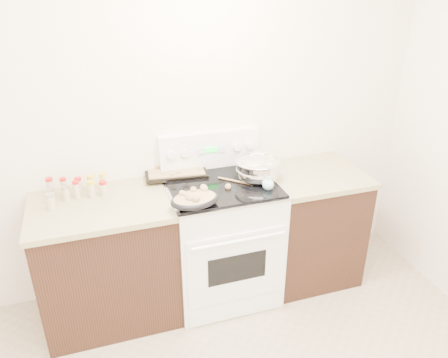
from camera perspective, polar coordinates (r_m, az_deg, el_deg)
name	(u,v)px	position (r m, az deg, el deg)	size (l,w,h in m)	color
room_shell	(252,174)	(1.42, 3.68, 0.61)	(4.10, 3.60, 2.75)	white
counter_left	(109,261)	(3.21, -14.83, -10.26)	(0.93, 0.67, 0.92)	black
counter_right	(308,224)	(3.57, 10.97, -5.79)	(0.73, 0.67, 0.92)	black
kitchen_range	(222,237)	(3.29, -0.30, -7.60)	(0.78, 0.73, 1.22)	white
mixing_bowl	(258,169)	(3.11, 4.43, 1.29)	(0.39, 0.39, 0.19)	silver
roasting_pan	(195,199)	(2.76, -3.85, -2.62)	(0.35, 0.26, 0.11)	black
baking_sheet	(176,170)	(3.24, -6.34, 1.14)	(0.48, 0.36, 0.06)	black
wooden_spoon	(231,184)	(3.02, 0.91, -0.72)	(0.21, 0.19, 0.04)	tan
blue_ladle	(269,183)	(3.00, 5.89, -0.58)	(0.23, 0.20, 0.10)	#99DEE4
spice_jars	(75,189)	(3.07, -18.89, -1.26)	(0.39, 0.25, 0.13)	#BFB28C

